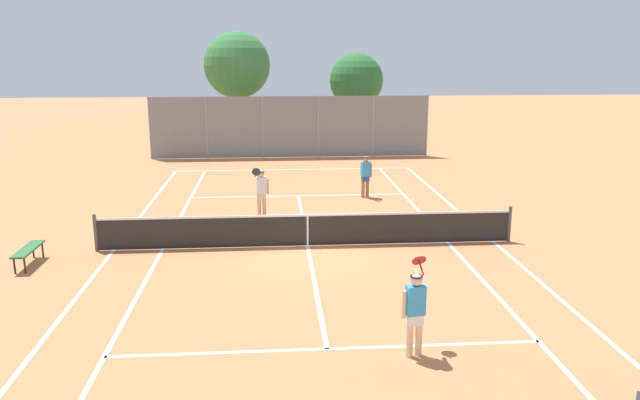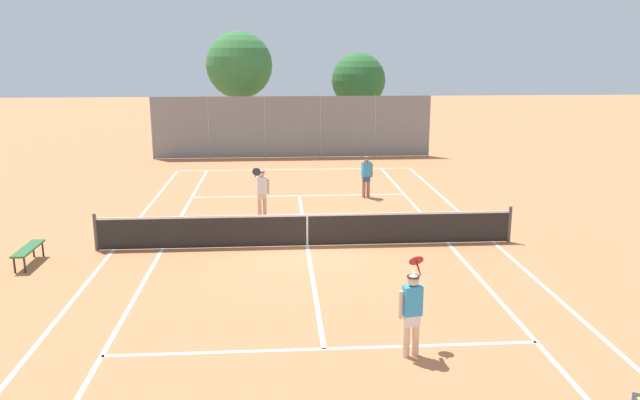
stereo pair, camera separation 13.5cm
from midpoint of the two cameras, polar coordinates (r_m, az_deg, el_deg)
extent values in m
plane|color=#CC7A4C|center=(18.05, -0.95, -4.23)|extent=(120.00, 120.00, 0.00)
cube|color=silver|center=(29.60, -2.18, 2.81)|extent=(11.00, 0.10, 0.01)
cube|color=silver|center=(18.61, -18.17, -4.37)|extent=(0.10, 23.80, 0.01)
cube|color=silver|center=(19.13, 15.77, -3.71)|extent=(0.10, 23.80, 0.01)
cube|color=silver|center=(18.32, -14.00, -4.37)|extent=(0.10, 23.80, 0.01)
cube|color=silver|center=(18.72, 11.80, -3.86)|extent=(0.10, 23.80, 0.01)
cube|color=silver|center=(12.13, 0.70, -13.45)|extent=(8.26, 0.10, 0.01)
cube|color=silver|center=(24.22, -1.76, 0.39)|extent=(8.26, 0.10, 0.01)
cube|color=silver|center=(18.05, -0.95, -4.22)|extent=(0.10, 12.80, 0.01)
cylinder|color=#474C47|center=(18.58, -19.64, -2.80)|extent=(0.10, 0.10, 1.07)
cylinder|color=#474C47|center=(19.14, 17.14, -2.14)|extent=(0.10, 0.10, 1.07)
cube|color=black|center=(17.92, -0.96, -2.81)|extent=(11.90, 0.02, 0.89)
cube|color=white|center=(17.79, -0.97, -1.40)|extent=(11.90, 0.03, 0.06)
cube|color=white|center=(17.92, -0.96, -2.87)|extent=(0.05, 0.03, 0.89)
sphere|color=#D1DB33|center=(10.03, 27.51, -15.87)|extent=(0.07, 0.07, 0.07)
cylinder|color=beige|center=(11.80, 8.24, -12.20)|extent=(0.13, 0.13, 0.82)
cylinder|color=beige|center=(11.86, 9.07, -12.09)|extent=(0.13, 0.13, 0.82)
cube|color=white|center=(11.69, 8.72, -10.69)|extent=(0.31, 0.22, 0.24)
cube|color=#3399D8|center=(11.55, 8.78, -9.06)|extent=(0.37, 0.25, 0.56)
sphere|color=beige|center=(11.41, 8.85, -7.25)|extent=(0.22, 0.22, 0.22)
cylinder|color=black|center=(11.38, 8.86, -6.94)|extent=(0.23, 0.23, 0.02)
cylinder|color=beige|center=(11.50, 7.74, -9.45)|extent=(0.08, 0.08, 0.52)
cylinder|color=beige|center=(11.61, 9.17, -7.41)|extent=(0.15, 0.46, 0.35)
cylinder|color=maroon|center=(11.83, 9.31, -6.19)|extent=(0.07, 0.25, 0.22)
cylinder|color=maroon|center=(11.90, 9.11, -5.50)|extent=(0.31, 0.24, 0.23)
cylinder|color=#D8A884|center=(21.20, -4.89, -0.43)|extent=(0.13, 0.13, 0.82)
cylinder|color=#D8A884|center=(21.17, -5.37, -0.46)|extent=(0.13, 0.13, 0.82)
cube|color=beige|center=(21.11, -5.15, 0.43)|extent=(0.31, 0.24, 0.24)
cube|color=white|center=(21.03, -5.17, 1.38)|extent=(0.37, 0.27, 0.56)
sphere|color=#D8A884|center=(20.95, -5.19, 2.43)|extent=(0.22, 0.22, 0.22)
cylinder|color=black|center=(20.94, -5.20, 2.60)|extent=(0.23, 0.23, 0.02)
cylinder|color=#D8A884|center=(21.08, -4.58, 1.26)|extent=(0.08, 0.08, 0.52)
cylinder|color=#D8A884|center=(20.81, -5.46, 2.06)|extent=(0.18, 0.46, 0.35)
cylinder|color=black|center=(20.50, -5.69, 2.34)|extent=(0.08, 0.25, 0.22)
cylinder|color=black|center=(20.37, -5.63, 2.58)|extent=(0.32, 0.25, 0.23)
cylinder|color=#936B4C|center=(24.00, 4.59, 1.23)|extent=(0.13, 0.13, 0.82)
cylinder|color=#936B4C|center=(23.94, 4.19, 1.20)|extent=(0.13, 0.13, 0.82)
cube|color=#334C8C|center=(23.90, 4.41, 1.99)|extent=(0.31, 0.24, 0.24)
cube|color=#3399D8|center=(23.83, 4.42, 2.84)|extent=(0.38, 0.27, 0.56)
sphere|color=#936B4C|center=(23.76, 4.44, 3.76)|extent=(0.22, 0.22, 0.22)
cylinder|color=black|center=(23.75, 4.44, 3.92)|extent=(0.23, 0.23, 0.02)
cylinder|color=#936B4C|center=(23.93, 4.91, 2.73)|extent=(0.08, 0.08, 0.52)
cylinder|color=#936B4C|center=(23.60, 4.27, 3.45)|extent=(0.19, 0.46, 0.35)
sphere|color=#D1DB33|center=(16.94, 9.32, -5.50)|extent=(0.07, 0.07, 0.07)
sphere|color=#D1DB33|center=(28.80, 5.00, 2.53)|extent=(0.07, 0.07, 0.07)
cube|color=#2D6638|center=(18.08, -24.93, -4.04)|extent=(0.36, 1.50, 0.05)
cylinder|color=#262626|center=(18.67, -23.82, -4.15)|extent=(0.05, 0.05, 0.41)
cylinder|color=#262626|center=(17.53, -25.19, -5.39)|extent=(0.05, 0.05, 0.41)
cylinder|color=#262626|center=(18.76, -24.55, -4.14)|extent=(0.05, 0.05, 0.41)
cylinder|color=#262626|center=(17.63, -25.96, -5.38)|extent=(0.05, 0.05, 0.41)
cylinder|color=gray|center=(33.36, -15.00, 6.37)|extent=(0.08, 0.08, 3.22)
cylinder|color=gray|center=(32.93, -10.03, 6.53)|extent=(0.08, 0.08, 3.22)
cylinder|color=gray|center=(32.76, -4.95, 6.65)|extent=(0.08, 0.08, 3.22)
cylinder|color=gray|center=(32.84, 0.14, 6.72)|extent=(0.08, 0.08, 3.22)
cylinder|color=gray|center=(33.17, 5.17, 6.73)|extent=(0.08, 0.08, 3.22)
cylinder|color=gray|center=(33.75, 10.06, 6.70)|extent=(0.08, 0.08, 3.22)
cube|color=slate|center=(32.77, -2.40, 6.69)|extent=(14.47, 0.02, 3.18)
cylinder|color=brown|center=(36.56, -7.15, 7.44)|extent=(0.29, 0.29, 3.38)
sphere|color=#387A3D|center=(36.37, -7.29, 12.14)|extent=(3.75, 3.75, 3.75)
sphere|color=#387A3D|center=(36.75, -6.62, 11.44)|extent=(2.38, 2.38, 2.38)
cylinder|color=brown|center=(36.92, 3.59, 7.07)|extent=(0.23, 0.23, 2.73)
sphere|color=#2D6B33|center=(36.72, 3.65, 10.88)|extent=(3.11, 3.11, 3.11)
sphere|color=#2D6B33|center=(36.67, 4.18, 10.26)|extent=(1.99, 1.99, 1.99)
camera|label=1|loc=(0.07, -89.80, 0.05)|focal=35.00mm
camera|label=2|loc=(0.07, 90.20, -0.05)|focal=35.00mm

